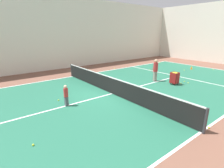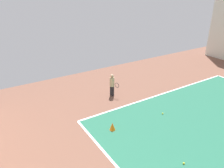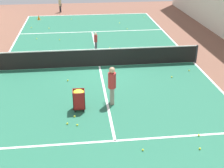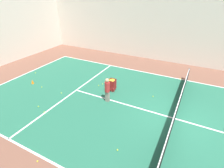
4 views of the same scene
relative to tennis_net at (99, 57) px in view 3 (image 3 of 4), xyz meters
The scene contains 31 objects.
ground_plane 0.51m from the tennis_net, ahead, with size 35.41×35.41×0.00m, color brown.
court_playing_area 0.51m from the tennis_net, ahead, with size 10.34×24.43×0.00m.
line_baseline_near 12.22m from the tennis_net, 90.00° to the right, with size 10.34×0.10×0.00m, color white.
line_sideline_left 5.20m from the tennis_net, behind, with size 0.10×24.43×0.00m, color white.
line_service_near 6.74m from the tennis_net, 90.00° to the right, with size 10.34×0.10×0.00m, color white.
line_service_far 6.74m from the tennis_net, 90.00° to the left, with size 10.34×0.10×0.00m, color white.
line_centre_service 0.50m from the tennis_net, ahead, with size 0.10×13.44×0.00m, color white.
tennis_net is the anchor object (origin of this frame).
player_near_baseline 13.79m from the tennis_net, 79.54° to the right, with size 0.35×0.58×1.27m.
coach_at_net 4.13m from the tennis_net, 92.74° to the left, with size 0.32×0.64×1.61m.
child_midcourt 2.80m from the tennis_net, 89.93° to the right, with size 0.25×0.25×1.05m.
ball_cart 4.62m from the tennis_net, 75.63° to the left, with size 0.47×0.46×0.86m.
training_cone_0 11.64m from the tennis_net, 68.89° to the right, with size 0.25×0.25×0.35m, color orange.
tennis_ball_0 6.55m from the tennis_net, 54.35° to the right, with size 0.07×0.07×0.07m, color yellow.
tennis_ball_1 11.58m from the tennis_net, 113.63° to the right, with size 0.07×0.07×0.07m, color yellow.
tennis_ball_2 5.23m from the tennis_net, 75.07° to the left, with size 0.07×0.07×0.07m, color yellow.
tennis_ball_5 10.76m from the tennis_net, 81.94° to the right, with size 0.07×0.07×0.07m, color yellow.
tennis_ball_6 7.41m from the tennis_net, 96.37° to the left, with size 0.07×0.07×0.07m, color yellow.
tennis_ball_7 3.90m from the tennis_net, 151.30° to the left, with size 0.07×0.07×0.07m, color yellow.
tennis_ball_8 7.37m from the tennis_net, 113.21° to the left, with size 0.07×0.07×0.07m, color yellow.
tennis_ball_9 9.22m from the tennis_net, 104.48° to the right, with size 0.07×0.07×0.07m, color yellow.
tennis_ball_10 8.53m from the tennis_net, 68.22° to the right, with size 0.07×0.07×0.07m, color yellow.
tennis_ball_12 4.68m from the tennis_net, 165.61° to the left, with size 0.07×0.07×0.07m, color yellow.
tennis_ball_13 2.40m from the tennis_net, 45.81° to the left, with size 0.07×0.07×0.07m, color yellow.
tennis_ball_15 5.47m from the tennis_net, 65.30° to the right, with size 0.07×0.07×0.07m, color yellow.
tennis_ball_16 3.04m from the tennis_net, 106.86° to the right, with size 0.07×0.07×0.07m, color yellow.
tennis_ball_20 5.79m from the tennis_net, 77.53° to the left, with size 0.07×0.07×0.07m, color yellow.
tennis_ball_21 7.59m from the tennis_net, 110.21° to the right, with size 0.07×0.07×0.07m, color yellow.
tennis_ball_22 9.43m from the tennis_net, 61.41° to the right, with size 0.07×0.07×0.07m, color yellow.
tennis_ball_23 7.97m from the tennis_net, 109.52° to the left, with size 0.07×0.07×0.07m, color yellow.
tennis_ball_24 5.76m from the tennis_net, 73.72° to the left, with size 0.07×0.07×0.07m, color yellow.
Camera 3 is at (1.09, 15.30, 6.20)m, focal length 50.00 mm.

